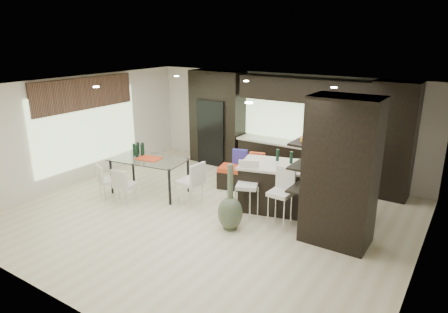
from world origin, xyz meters
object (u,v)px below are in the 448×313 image
Objects in this scene: kitchen_island at (297,189)px; chair_end at (190,185)px; stool_mid at (280,204)px; floor_vase at (230,197)px; chair_near at (126,187)px; bench at (247,178)px; stool_right at (316,211)px; dining_table at (150,176)px; stool_left at (247,196)px; chair_far at (109,183)px.

kitchen_island is 2.36m from chair_end.
floor_vase is (-0.75, -0.65, 0.19)m from stool_mid.
chair_end is at bearing -171.07° from kitchen_island.
stool_mid is 3.49m from chair_near.
stool_right is at bearing -45.72° from bench.
stool_mid is 0.54× the size of dining_table.
stool_mid is at bearing -6.85° from dining_table.
stool_left is 0.92× the size of stool_right.
kitchen_island reaches higher than stool_left.
stool_right is at bearing -85.66° from chair_end.
stool_left reaches higher than chair_near.
stool_mid is 0.92× the size of stool_right.
kitchen_island is at bearing 26.79° from stool_left.
kitchen_island is at bearing 45.78° from chair_far.
bench is at bearing -20.08° from chair_end.
stool_mid is 1.01m from floor_vase.
dining_table is (-1.84, -1.48, 0.16)m from bench.
floor_vase is at bearing -83.27° from bench.
chair_near is (-3.38, -1.74, -0.12)m from kitchen_island.
chair_near is 0.86× the size of chair_end.
dining_table is at bearing -179.09° from kitchen_island.
stool_mid is 3.38m from dining_table.
dining_table is (-3.38, -0.11, -0.05)m from stool_mid.
stool_left is at bearing 37.70° from chair_far.
kitchen_island is at bearing -33.59° from bench.
chair_near is 0.56m from chair_far.
stool_right is 0.78× the size of floor_vase.
floor_vase is at bearing -2.24° from chair_near.
kitchen_island is 4.30m from chair_far.
stool_mid is 2.07m from bench.
bench is 2.93m from chair_near.
kitchen_island is 1.65m from bench.
stool_left is 0.72× the size of floor_vase.
stool_mid is 0.68× the size of bench.
kitchen_island is 1.38× the size of dining_table.
chair_end is at bearing -127.13° from bench.
stool_mid reaches higher than bench.
floor_vase reaches higher than stool_mid.
chair_far is 1.94m from chair_end.
floor_vase is 1.75× the size of chair_far.
stool_right is 1.64m from floor_vase.
bench is at bearing 155.20° from stool_right.
kitchen_island is 3.80m from chair_near.
chair_end is (-2.16, -0.11, -0.02)m from stool_mid.
stool_right is at bearing -63.45° from kitchen_island.
bench is 1.55× the size of chair_end.
stool_right is 0.74× the size of bench.
stool_left is at bearing -6.33° from dining_table.
stool_right reaches higher than chair_near.
dining_table is 0.79m from chair_near.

